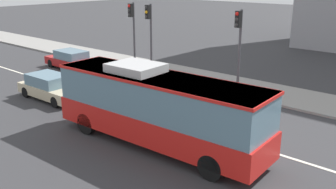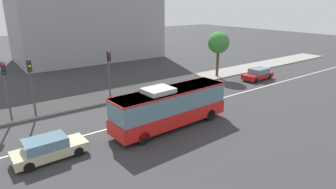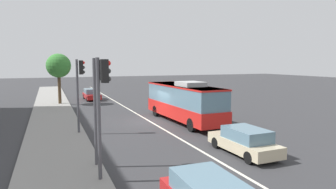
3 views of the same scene
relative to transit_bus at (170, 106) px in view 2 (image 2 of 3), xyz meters
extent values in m
plane|color=#333335|center=(1.33, 2.57, -1.81)|extent=(160.00, 160.00, 0.00)
cube|color=gray|center=(1.33, 10.11, -1.74)|extent=(80.00, 3.88, 0.14)
cube|color=silver|center=(1.33, 2.57, -1.80)|extent=(76.00, 0.16, 0.01)
cube|color=red|center=(0.02, 0.00, -0.83)|extent=(10.10, 2.94, 1.10)
cube|color=slate|center=(0.02, 0.00, 0.50)|extent=(9.90, 2.86, 1.58)
cube|color=red|center=(0.02, 0.00, 1.23)|extent=(10.00, 2.91, 0.12)
cube|color=#B2B2B2|center=(-1.17, -0.05, 1.47)|extent=(2.28, 1.90, 0.36)
cylinder|color=black|center=(3.37, 1.25, -1.31)|extent=(1.01, 0.34, 1.00)
cylinder|color=black|center=(3.47, -0.95, -1.31)|extent=(1.01, 0.34, 1.00)
cylinder|color=black|center=(-3.42, 0.95, -1.31)|extent=(1.01, 0.34, 1.00)
cylinder|color=black|center=(-3.32, -1.25, -1.31)|extent=(1.01, 0.34, 1.00)
cube|color=#B21919|center=(17.97, 5.12, -1.29)|extent=(4.55, 1.92, 0.60)
cube|color=slate|center=(18.22, 5.13, -0.67)|extent=(2.56, 1.72, 0.64)
cylinder|color=black|center=(16.49, 4.28, -1.49)|extent=(0.65, 0.24, 0.64)
cylinder|color=black|center=(16.45, 5.88, -1.49)|extent=(0.65, 0.24, 0.64)
cylinder|color=black|center=(19.49, 4.36, -1.49)|extent=(0.65, 0.24, 0.64)
cylinder|color=black|center=(19.44, 5.96, -1.49)|extent=(0.65, 0.24, 0.64)
cube|color=#C6B793|center=(-9.11, 0.62, -1.29)|extent=(4.55, 1.92, 0.60)
cube|color=slate|center=(-9.36, 0.62, -0.67)|extent=(2.56, 1.72, 0.64)
cylinder|color=black|center=(-7.63, 1.46, -1.49)|extent=(0.65, 0.24, 0.64)
cylinder|color=black|center=(-7.59, -0.14, -1.49)|extent=(0.65, 0.24, 0.64)
cylinder|color=black|center=(-10.63, 1.39, -1.49)|extent=(0.65, 0.24, 0.64)
cylinder|color=black|center=(-10.59, -0.21, -1.49)|extent=(0.65, 0.24, 0.64)
cylinder|color=#47474C|center=(-8.27, 8.44, 0.79)|extent=(0.16, 0.16, 5.20)
cube|color=black|center=(-8.28, 8.16, 2.84)|extent=(0.33, 0.29, 0.96)
sphere|color=#2D2D2D|center=(-8.28, 8.01, 3.16)|extent=(0.22, 0.22, 0.22)
sphere|color=#F9A514|center=(-8.28, 8.01, 2.84)|extent=(0.22, 0.22, 0.22)
sphere|color=#2D2D2D|center=(-8.28, 8.01, 2.52)|extent=(0.22, 0.22, 0.22)
cylinder|color=#47474C|center=(-1.15, 8.58, 0.79)|extent=(0.16, 0.16, 5.20)
cube|color=black|center=(-1.17, 8.31, 2.84)|extent=(0.34, 0.31, 0.96)
sphere|color=red|center=(-1.19, 8.16, 3.16)|extent=(0.22, 0.22, 0.22)
sphere|color=#2D2D2D|center=(-1.19, 8.16, 2.84)|extent=(0.22, 0.22, 0.22)
sphere|color=#2D2D2D|center=(-1.19, 8.16, 2.52)|extent=(0.22, 0.22, 0.22)
cylinder|color=#47474C|center=(-10.13, 8.56, 0.79)|extent=(0.16, 0.16, 5.20)
cube|color=black|center=(-10.12, 8.28, 2.84)|extent=(0.32, 0.28, 0.96)
sphere|color=red|center=(-10.12, 8.13, 3.16)|extent=(0.22, 0.22, 0.22)
sphere|color=#2D2D2D|center=(-10.12, 8.13, 2.84)|extent=(0.22, 0.22, 0.22)
sphere|color=#2D2D2D|center=(-10.12, 8.13, 2.52)|extent=(0.22, 0.22, 0.22)
cylinder|color=#4C3823|center=(14.75, 9.24, -0.04)|extent=(0.36, 0.36, 3.55)
sphere|color=#387F33|center=(14.75, 9.24, 2.79)|extent=(2.81, 2.81, 2.81)
cube|color=slate|center=(18.22, 32.34, 0.30)|extent=(0.17, 11.58, 1.50)
cube|color=slate|center=(18.22, 32.34, 3.70)|extent=(0.17, 11.58, 1.50)
cube|color=slate|center=(18.22, 32.34, 7.10)|extent=(0.17, 11.58, 1.50)
camera|label=1|loc=(10.28, -11.19, 5.29)|focal=40.54mm
camera|label=2|loc=(-12.70, -16.91, 7.74)|focal=30.53mm
camera|label=3|loc=(-22.30, 10.43, 3.20)|focal=31.75mm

